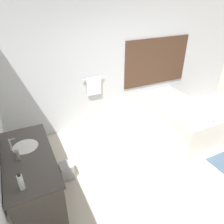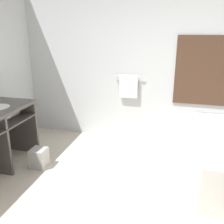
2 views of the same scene
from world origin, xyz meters
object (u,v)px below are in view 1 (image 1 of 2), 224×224
at_px(bathtub, 177,115).
at_px(waste_bin, 67,171).
at_px(water_bottle_1, 21,182).
at_px(soap_dispenser, 17,155).

distance_m(bathtub, waste_bin, 2.70).
height_order(water_bottle_1, soap_dispenser, water_bottle_1).
relative_size(bathtub, waste_bin, 6.59).
bearing_deg(water_bottle_1, bathtub, 20.82).
height_order(bathtub, waste_bin, bathtub).
height_order(bathtub, water_bottle_1, water_bottle_1).
relative_size(bathtub, soap_dispenser, 11.35).
height_order(water_bottle_1, waste_bin, water_bottle_1).
bearing_deg(soap_dispenser, water_bottle_1, -90.43).
xyz_separation_m(water_bottle_1, waste_bin, (0.64, 0.83, -0.86)).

